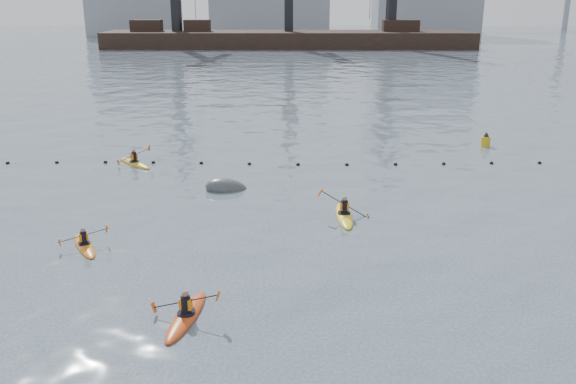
% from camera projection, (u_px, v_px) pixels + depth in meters
% --- Properties ---
extents(float_line, '(33.24, 0.73, 0.24)m').
position_uv_depth(float_line, '(274.00, 164.00, 37.65)').
color(float_line, black).
rests_on(float_line, ground).
extents(barge_pier, '(72.00, 19.30, 29.50)m').
position_uv_depth(barge_pier, '(288.00, 38.00, 120.26)').
color(barge_pier, black).
rests_on(barge_pier, ground).
extents(kayaker_0, '(2.35, 3.52, 1.22)m').
position_uv_depth(kayaker_0, '(186.00, 315.00, 19.71)').
color(kayaker_0, '#C44012').
rests_on(kayaker_0, ground).
extents(kayaker_2, '(1.99, 2.91, 0.96)m').
position_uv_depth(kayaker_2, '(84.00, 245.00, 25.26)').
color(kayaker_2, orange).
rests_on(kayaker_2, ground).
extents(kayaker_3, '(2.55, 3.62, 1.55)m').
position_uv_depth(kayaker_3, '(344.00, 215.00, 28.68)').
color(kayaker_3, yellow).
rests_on(kayaker_3, ground).
extents(kayaker_5, '(2.80, 2.96, 1.16)m').
position_uv_depth(kayaker_5, '(135.00, 163.00, 37.60)').
color(kayaker_5, gold).
rests_on(kayaker_5, ground).
extents(mooring_buoy, '(2.72, 1.81, 1.61)m').
position_uv_depth(mooring_buoy, '(227.00, 189.00, 32.81)').
color(mooring_buoy, '#383A3D').
rests_on(mooring_buoy, ground).
extents(nav_buoy, '(0.63, 0.63, 1.14)m').
position_uv_depth(nav_buoy, '(486.00, 141.00, 41.97)').
color(nav_buoy, gold).
rests_on(nav_buoy, ground).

